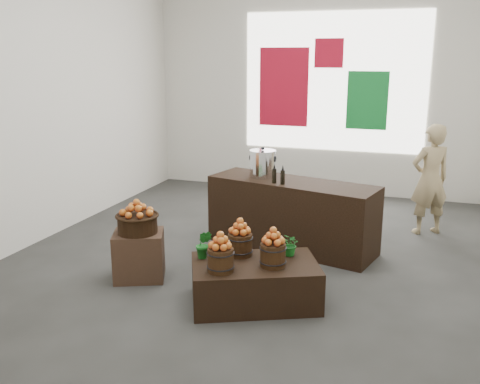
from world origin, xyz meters
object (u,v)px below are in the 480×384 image
(counter, at_px, (292,214))
(display_table, at_px, (255,283))
(stock_pot_left, at_px, (263,164))
(shopper, at_px, (430,180))
(crate, at_px, (139,255))
(wicker_basket, at_px, (138,224))

(counter, bearing_deg, display_table, -75.17)
(counter, bearing_deg, stock_pot_left, -180.00)
(display_table, bearing_deg, shopper, 35.58)
(stock_pot_left, bearing_deg, shopper, 27.03)
(counter, height_order, shopper, shopper)
(crate, height_order, shopper, shopper)
(counter, bearing_deg, wicker_basket, -118.18)
(crate, distance_m, shopper, 4.15)
(wicker_basket, distance_m, shopper, 4.12)
(stock_pot_left, distance_m, shopper, 2.40)
(stock_pot_left, xyz_separation_m, shopper, (2.12, 1.08, -0.28))
(wicker_basket, bearing_deg, stock_pot_left, 60.03)
(wicker_basket, bearing_deg, crate, 0.00)
(wicker_basket, relative_size, counter, 0.20)
(crate, distance_m, stock_pot_left, 2.07)
(crate, bearing_deg, display_table, -6.90)
(display_table, relative_size, stock_pot_left, 3.73)
(display_table, xyz_separation_m, counter, (-0.03, 1.73, 0.23))
(display_table, relative_size, shopper, 0.81)
(crate, relative_size, shopper, 0.35)
(wicker_basket, xyz_separation_m, shopper, (3.08, 2.74, 0.14))
(display_table, relative_size, counter, 0.58)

